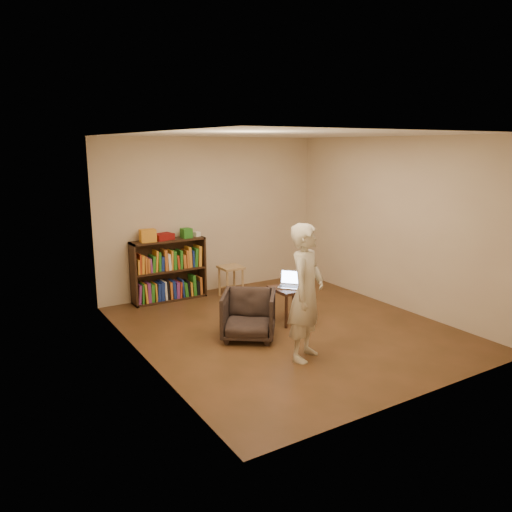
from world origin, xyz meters
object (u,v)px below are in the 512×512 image
side_table (290,293)px  bookshelf (169,273)px  armchair (249,315)px  laptop (290,283)px  stool (231,272)px  person (306,292)px

side_table → bookshelf: bearing=120.5°
armchair → laptop: bearing=54.1°
stool → armchair: bearing=-111.5°
bookshelf → stool: size_ratio=2.30×
bookshelf → laptop: bookshelf is taller
armchair → laptop: (0.84, 0.27, 0.25)m
stool → side_table: stool is taller
stool → side_table: (0.16, -1.47, -0.00)m
side_table → laptop: size_ratio=1.29×
laptop → person: bearing=-70.1°
laptop → person: person is taller
stool → person: person is taller
person → side_table: bearing=30.8°
bookshelf → side_table: bearing=-59.5°
laptop → person: 1.33m
bookshelf → laptop: 2.14m
armchair → person: size_ratio=0.42×
armchair → person: (0.25, -0.89, 0.49)m
stool → laptop: bearing=-83.3°
armchair → side_table: size_ratio=1.37×
stool → person: 2.66m
stool → person: (-0.43, -2.60, 0.39)m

